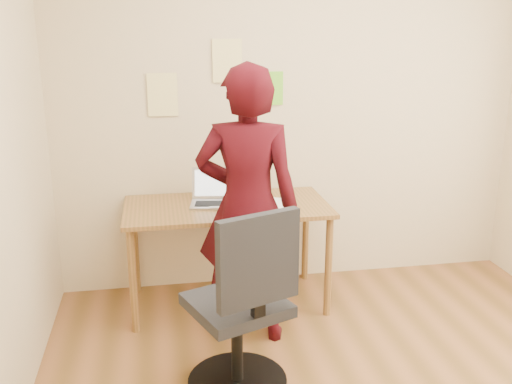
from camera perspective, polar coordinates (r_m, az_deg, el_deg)
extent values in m
cube|color=beige|center=(4.27, 3.69, 8.50)|extent=(3.50, 0.04, 2.70)
cube|color=olive|center=(3.94, -2.94, -1.50)|extent=(1.40, 0.70, 0.03)
cylinder|color=olive|center=(3.77, -12.22, -8.75)|extent=(0.05, 0.05, 0.71)
cylinder|color=olive|center=(3.92, 7.25, -7.46)|extent=(0.05, 0.05, 0.71)
cylinder|color=olive|center=(4.32, -12.00, -5.41)|extent=(0.05, 0.05, 0.71)
cylinder|color=olive|center=(4.46, 4.98, -4.42)|extent=(0.05, 0.05, 0.71)
cube|color=#AAABB1|center=(3.92, -4.22, -1.24)|extent=(0.35, 0.27, 0.01)
cube|color=black|center=(3.92, -4.22, -1.12)|extent=(0.28, 0.16, 0.00)
cube|color=#AAABB1|center=(4.03, -4.15, 0.91)|extent=(0.33, 0.12, 0.22)
cube|color=white|center=(4.03, -4.15, 0.91)|extent=(0.28, 0.09, 0.18)
cube|color=white|center=(3.95, 2.06, -1.18)|extent=(0.32, 0.35, 0.00)
cube|color=black|center=(3.77, 0.86, -2.00)|extent=(0.12, 0.13, 0.01)
cube|color=#3F4C59|center=(3.76, 0.86, -1.93)|extent=(0.10, 0.11, 0.00)
cube|color=#F2E390|center=(4.10, -9.33, 9.57)|extent=(0.21, 0.00, 0.30)
cube|color=#F2E390|center=(4.12, -2.90, 12.97)|extent=(0.21, 0.00, 0.30)
cube|color=#6ED02E|center=(4.19, 1.49, 10.32)|extent=(0.18, 0.00, 0.24)
cube|color=black|center=(3.11, -1.95, -11.22)|extent=(0.61, 0.61, 0.06)
cube|color=black|center=(2.79, 0.27, -6.83)|extent=(0.44, 0.21, 0.47)
cube|color=black|center=(2.90, 0.20, -11.15)|extent=(0.08, 0.06, 0.13)
cylinder|color=black|center=(3.24, -1.90, -15.23)|extent=(0.06, 0.06, 0.47)
cylinder|color=black|center=(3.36, -1.87, -18.41)|extent=(0.55, 0.55, 0.03)
imported|color=#33070D|center=(3.48, -0.87, -1.45)|extent=(0.71, 0.56, 1.74)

